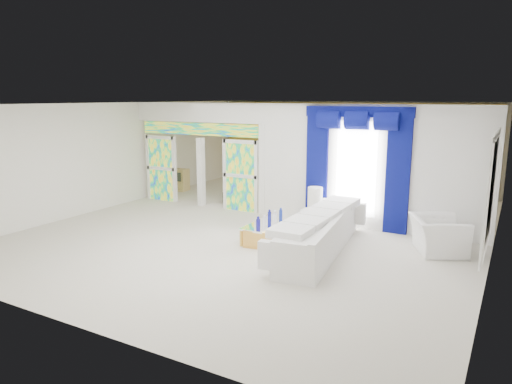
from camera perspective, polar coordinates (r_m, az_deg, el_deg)
The scene contains 22 objects.
floor at distance 11.82m, azimuth 1.58°, elevation -4.08°, with size 12.00×12.00×0.00m, color #B7AF9E.
dividing_wall at distance 11.64m, azimuth 13.37°, elevation 2.93°, with size 5.70×0.18×3.00m, color white.
dividing_header at distance 13.75m, azimuth -7.09°, elevation 9.55°, with size 4.30×0.18×0.55m, color white.
stained_panel_left at distance 14.79m, azimuth -11.39°, elevation 2.83°, with size 0.95×0.04×2.00m, color #994C3F.
stained_panel_right at distance 13.14m, azimuth -1.88°, elevation 1.97°, with size 0.95×0.04×2.00m, color #994C3F.
stained_transom at distance 13.78m, azimuth -7.04°, elevation 7.58°, with size 4.00×0.05×0.35m, color #994C3F.
window_pane at distance 11.62m, azimuth 12.04°, elevation 2.72°, with size 1.00×0.02×2.30m, color white.
blue_drape_left at distance 11.93m, azimuth 7.40°, elevation 2.86°, with size 0.55×0.10×2.80m, color #050341.
blue_drape_right at distance 11.35m, azimuth 16.80°, elevation 2.02°, with size 0.55×0.10×2.80m, color #050341.
blue_pelmet at distance 11.47m, azimuth 12.28°, elevation 9.48°, with size 2.60×0.12×0.25m, color #050341.
wall_mirror at distance 9.24m, azimuth 26.67°, elevation 0.15°, with size 0.04×2.70×1.90m, color white.
gold_curtains at distance 16.92m, azimuth 10.97°, elevation 5.62°, with size 9.70×0.12×2.90m, color gold.
white_sofa at distance 9.88m, azimuth 7.77°, elevation -5.12°, with size 0.82×3.83×0.73m, color white.
coffee_table at distance 10.72m, azimuth 1.60°, elevation -4.65°, with size 0.57×1.71×0.38m, color gold.
console_table at distance 11.59m, azimuth 8.48°, elevation -3.42°, with size 1.28×0.40×0.43m, color silver.
table_lamp at distance 11.58m, azimuth 7.16°, elevation -0.84°, with size 0.36×0.36×0.58m, color white.
armchair at distance 10.43m, azimuth 21.15°, elevation -4.89°, with size 1.14×0.99×0.74m, color white.
grand_piano at distance 15.64m, azimuth 1.07°, elevation 1.54°, with size 1.41×1.85×0.93m, color black.
piano_bench at distance 14.33m, azimuth -1.95°, elevation -0.62°, with size 0.99×0.38×0.33m, color black.
tv_console at distance 16.31m, azimuth -9.18°, elevation 1.46°, with size 0.51×0.46×0.74m, color #A17D50.
chandelier at distance 15.48m, azimuth -0.08°, elevation 9.57°, with size 0.60×0.60×0.60m, color gold.
decanters at distance 10.59m, azimuth 1.57°, elevation -3.26°, with size 0.20×1.18×0.25m.
Camera 1 is at (5.27, -10.09, 3.17)m, focal length 33.04 mm.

